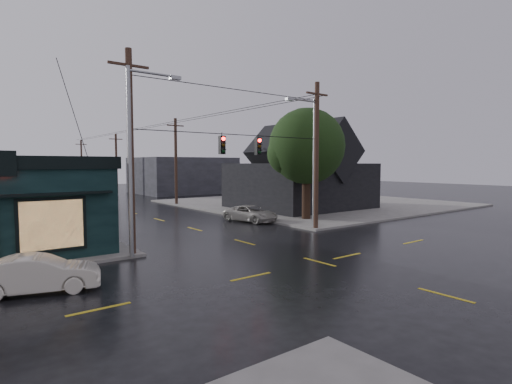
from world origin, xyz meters
TOP-DOWN VIEW (x-y plane):
  - ground_plane at (0.00, 0.00)m, footprint 160.00×160.00m
  - sidewalk_ne at (20.00, 20.00)m, footprint 28.00×28.00m
  - ne_building at (15.00, 17.00)m, footprint 12.60×11.60m
  - corner_tree at (9.35, 10.33)m, footprint 6.14×6.14m
  - utility_pole_nw at (-6.50, 6.50)m, footprint 2.00×0.32m
  - utility_pole_ne at (6.50, 6.50)m, footprint 2.00×0.32m
  - utility_pole_far_a at (6.50, 28.00)m, footprint 2.00×0.32m
  - utility_pole_far_b at (6.50, 48.00)m, footprint 2.00×0.32m
  - utility_pole_far_c at (6.50, 68.00)m, footprint 2.00×0.32m
  - span_signal_assembly at (0.10, 6.50)m, footprint 13.00×0.48m
  - streetlight_nw at (-6.80, 5.80)m, footprint 5.40×0.30m
  - streetlight_ne at (7.00, 7.20)m, footprint 5.40×0.30m
  - bg_building_east at (16.00, 45.00)m, footprint 14.00×12.00m
  - sedan_cream at (-11.23, 2.98)m, footprint 4.36×2.52m
  - suv_silver at (5.36, 12.55)m, footprint 3.10×4.97m

SIDE VIEW (x-z plane):
  - ground_plane at x=0.00m, z-range 0.00..0.00m
  - utility_pole_nw at x=-6.50m, z-range -5.08..5.08m
  - utility_pole_ne at x=6.50m, z-range -5.08..5.08m
  - utility_pole_far_a at x=6.50m, z-range -4.83..4.83m
  - utility_pole_far_b at x=6.50m, z-range -4.58..4.58m
  - utility_pole_far_c at x=6.50m, z-range -4.58..4.58m
  - streetlight_nw at x=-6.80m, z-range -4.58..4.58m
  - streetlight_ne at x=7.00m, z-range -4.58..4.58m
  - sidewalk_ne at x=20.00m, z-range 0.00..0.15m
  - suv_silver at x=5.36m, z-range 0.00..1.28m
  - sedan_cream at x=-11.23m, z-range 0.00..1.36m
  - bg_building_east at x=16.00m, z-range 0.00..5.60m
  - ne_building at x=15.00m, z-range 0.09..8.85m
  - span_signal_assembly at x=0.10m, z-range 5.08..6.31m
  - corner_tree at x=9.35m, z-range 1.52..10.47m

